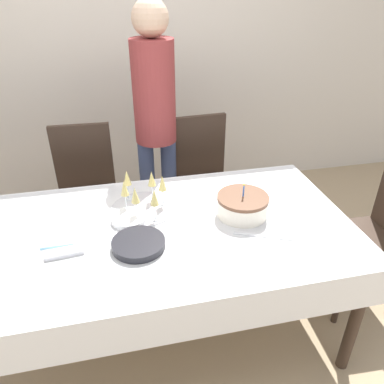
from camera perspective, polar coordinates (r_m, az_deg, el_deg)
The scene contains 14 objects.
ground_plane at distance 2.39m, azimuth -3.65°, elevation -19.96°, with size 12.00×12.00×0.00m, color tan.
wall_back at distance 3.33m, azimuth -9.82°, elevation 21.46°, with size 8.00×0.05×2.70m.
dining_table at distance 1.95m, azimuth -4.26°, elevation -7.83°, with size 1.91×1.04×0.74m.
dining_chair_far_left at distance 2.70m, azimuth -15.80°, elevation 0.36°, with size 0.43×0.43×0.98m.
dining_chair_far_right at distance 2.76m, azimuth 1.66°, elevation 2.26°, with size 0.45×0.45×0.98m.
dining_chair_right_end at distance 2.47m, azimuth 26.47°, elevation -4.92°, with size 0.44×0.44×0.98m.
birthday_cake at distance 1.97m, azimuth 7.69°, elevation -2.02°, with size 0.27×0.27×0.18m.
champagne_tray at distance 2.00m, azimuth -7.49°, elevation -0.63°, with size 0.35×0.35×0.18m.
plate_stack_main at distance 1.77m, azimuth -8.15°, elevation -7.82°, with size 0.25×0.25×0.03m.
plate_stack_dessert at distance 1.95m, azimuth -9.57°, elevation -4.00°, with size 0.18×0.18×0.03m.
cake_knife at distance 1.85m, azimuth 11.00°, elevation -6.64°, with size 0.28×0.14×0.00m.
fork_pile at distance 1.81m, azimuth -18.85°, elevation -8.69°, with size 0.17×0.07×0.02m.
napkin_pile at distance 1.92m, azimuth -19.72°, elevation -6.53°, with size 0.15×0.15×0.01m.
person_standing at distance 2.57m, azimuth -5.68°, elevation 12.28°, with size 0.28×0.28×1.73m.
Camera 1 is at (-0.19, -1.52, 1.84)m, focal length 35.00 mm.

